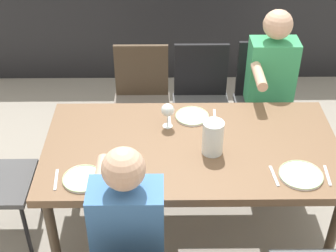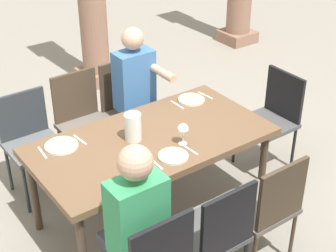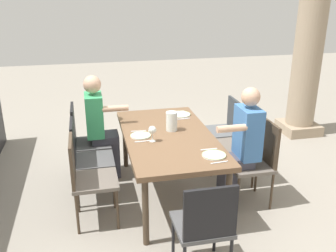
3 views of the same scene
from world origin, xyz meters
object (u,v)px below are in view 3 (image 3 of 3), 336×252
(plate_2, at_px, (214,155))
(diner_man_white, at_px, (241,145))
(chair_east_south, at_px, (86,175))
(plate_0, at_px, (180,114))
(chair_mid_north, at_px, (240,140))
(dining_table, at_px, (168,140))
(chair_west_north, at_px, (225,127))
(plate_1, at_px, (141,136))
(diner_woman_green, at_px, (101,124))
(chair_mid_south, at_px, (85,155))
(stone_column_near, at_px, (309,46))
(chair_head_east, at_px, (205,223))
(chair_west_south, at_px, (84,138))
(chair_east_north, at_px, (257,158))
(water_pitcher, at_px, (172,122))
(wine_glass_1, at_px, (152,130))

(plate_2, bearing_deg, diner_man_white, 124.78)
(chair_east_south, height_order, plate_0, chair_east_south)
(chair_mid_north, height_order, plate_2, chair_mid_north)
(plate_2, bearing_deg, dining_table, -153.70)
(chair_west_north, xyz_separation_m, plate_1, (0.60, -1.19, 0.23))
(diner_woman_green, bearing_deg, chair_east_south, -11.69)
(chair_mid_south, bearing_deg, stone_column_near, 111.24)
(chair_west_north, bearing_deg, chair_head_east, -24.66)
(dining_table, xyz_separation_m, diner_man_white, (0.34, 0.70, 0.02))
(chair_west_south, relative_size, chair_mid_south, 1.02)
(chair_west_north, relative_size, chair_mid_south, 0.97)
(chair_east_north, bearing_deg, stone_column_near, 138.20)
(chair_west_north, bearing_deg, stone_column_near, 117.25)
(chair_west_north, relative_size, plate_0, 3.56)
(chair_east_north, height_order, plate_0, chair_east_north)
(diner_woman_green, xyz_separation_m, plate_1, (0.60, 0.40, 0.06))
(chair_east_north, distance_m, water_pitcher, 1.00)
(chair_east_south, xyz_separation_m, diner_woman_green, (-0.95, 0.20, 0.17))
(chair_mid_south, distance_m, water_pitcher, 1.01)
(wine_glass_1, height_order, plate_2, wine_glass_1)
(chair_mid_south, xyz_separation_m, stone_column_near, (-1.31, 3.38, 0.87))
(chair_east_north, bearing_deg, chair_west_south, -118.07)
(chair_head_east, height_order, diner_man_white, diner_man_white)
(dining_table, relative_size, chair_east_south, 1.98)
(dining_table, distance_m, wine_glass_1, 0.31)
(chair_east_north, bearing_deg, diner_woman_green, -120.91)
(dining_table, xyz_separation_m, stone_column_near, (-1.44, 2.49, 0.72))
(chair_east_south, distance_m, stone_column_near, 3.92)
(chair_west_north, relative_size, wine_glass_1, 5.29)
(chair_mid_south, bearing_deg, dining_table, 82.10)
(chair_mid_south, bearing_deg, plate_0, 111.87)
(chair_mid_south, height_order, wine_glass_1, chair_mid_south)
(plate_1, bearing_deg, diner_man_white, 70.20)
(chair_east_south, relative_size, chair_head_east, 1.02)
(diner_man_white, bearing_deg, chair_west_south, -120.94)
(dining_table, distance_m, plate_2, 0.69)
(wine_glass_1, bearing_deg, chair_west_north, 124.91)
(chair_head_east, relative_size, wine_glass_1, 5.32)
(chair_west_south, height_order, water_pitcher, water_pitcher)
(plate_2, xyz_separation_m, water_pitcher, (-0.74, -0.24, 0.09))
(plate_1, distance_m, plate_2, 0.88)
(dining_table, bearing_deg, plate_2, 26.30)
(diner_woman_green, xyz_separation_m, stone_column_near, (-0.83, 3.18, 0.70))
(chair_east_south, relative_size, wine_glass_1, 5.43)
(water_pitcher, bearing_deg, chair_head_east, -2.56)
(dining_table, xyz_separation_m, chair_mid_north, (-0.12, 0.89, -0.13))
(diner_woman_green, bearing_deg, water_pitcher, 56.97)
(dining_table, relative_size, diner_man_white, 1.38)
(chair_east_south, relative_size, plate_1, 4.11)
(chair_mid_north, distance_m, plate_1, 1.21)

